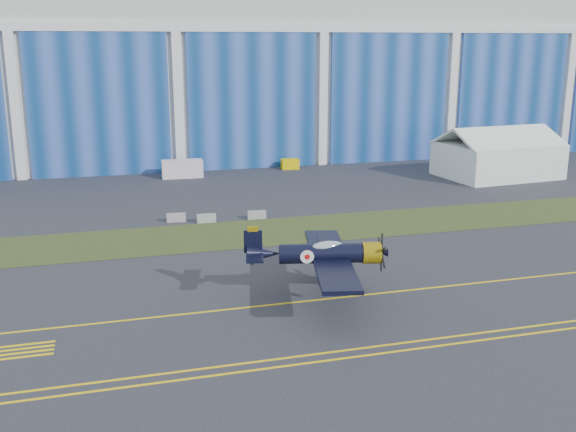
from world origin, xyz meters
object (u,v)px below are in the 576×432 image
object	(u,v)px
tug	(290,164)
tent	(498,151)
shipping_container	(182,169)
warbird	(321,254)

from	to	relation	value
tug	tent	bearing A→B (deg)	-23.11
shipping_container	tug	size ratio (longest dim) A/B	2.22
shipping_container	tug	xyz separation A→B (m)	(16.46, 2.19, -0.48)
tent	tug	distance (m)	30.12
shipping_container	tug	world-z (taller)	shipping_container
warbird	tug	world-z (taller)	warbird
tent	shipping_container	distance (m)	44.72
tent	warbird	bearing A→B (deg)	-141.17
shipping_container	tent	bearing A→B (deg)	-12.37
shipping_container	tug	distance (m)	16.62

